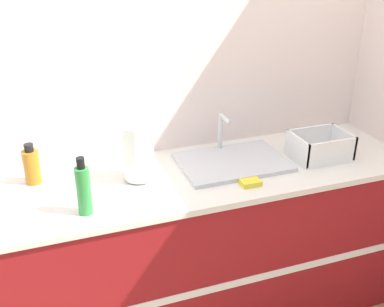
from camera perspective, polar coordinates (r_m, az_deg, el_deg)
name	(u,v)px	position (r m, az deg, el deg)	size (l,w,h in m)	color
wall_back	(138,73)	(2.25, -6.92, 10.11)	(4.96, 0.06, 2.60)	silver
counter_cabinet	(161,255)	(2.34, -3.94, -12.71)	(2.58, 0.63, 0.88)	maroon
sink	(232,161)	(2.24, 5.10, -0.91)	(0.52, 0.37, 0.21)	silver
paper_towel_roll	(138,152)	(2.05, -6.87, 0.16)	(0.14, 0.14, 0.27)	#4C4C51
dish_rack	(320,149)	(2.37, 15.91, 0.60)	(0.28, 0.21, 0.13)	white
bottle_green	(84,189)	(1.84, -13.60, -4.44)	(0.06, 0.06, 0.25)	#2D8C3D
bottle_amber	(32,166)	(2.15, -19.67, -1.49)	(0.07, 0.07, 0.19)	#B26B19
sponge	(251,183)	(2.06, 7.44, -3.68)	(0.09, 0.06, 0.02)	yellow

